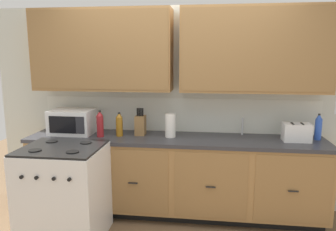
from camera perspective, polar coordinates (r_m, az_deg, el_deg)
The scene contains 13 objects.
ground_plane at distance 3.67m, azimuth 0.58°, elevation -18.93°, with size 8.13×8.13×0.00m, color brown.
wall_unit at distance 3.69m, azimuth 1.61°, elevation 7.66°, with size 4.45×0.40×2.36m.
counter_run at distance 3.74m, azimuth 1.19°, elevation -10.43°, with size 3.28×0.64×0.91m.
stove_range at distance 3.44m, azimuth -17.75°, elevation -12.81°, with size 0.76×0.68×0.95m.
microwave at distance 3.91m, azimuth -16.40°, elevation -1.04°, with size 0.48×0.37×0.28m.
toaster at distance 3.68m, azimuth 21.66°, elevation -2.76°, with size 0.28×0.18×0.19m.
knife_block at distance 3.71m, azimuth -4.87°, elevation -1.66°, with size 0.11×0.14×0.31m.
sink_faucet at distance 3.78m, azimuth 12.94°, elevation -1.87°, with size 0.02×0.02×0.20m, color #B2B5BA.
paper_towel_roll at distance 3.59m, azimuth 0.42°, elevation -1.77°, with size 0.12×0.12×0.26m, color white.
bottle_blue at distance 3.83m, azimuth 24.90°, elevation -1.86°, with size 0.07×0.07×0.28m.
bottle_red at distance 3.68m, azimuth -11.85°, elevation -1.48°, with size 0.08×0.08×0.30m.
bottle_amber at distance 3.67m, azimuth -8.55°, elevation -1.59°, with size 0.08×0.08×0.27m.
bottle_dark at distance 4.13m, azimuth -19.83°, elevation -0.89°, with size 0.08×0.08×0.25m.
Camera 1 is at (0.38, -3.17, 1.80)m, focal length 34.70 mm.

